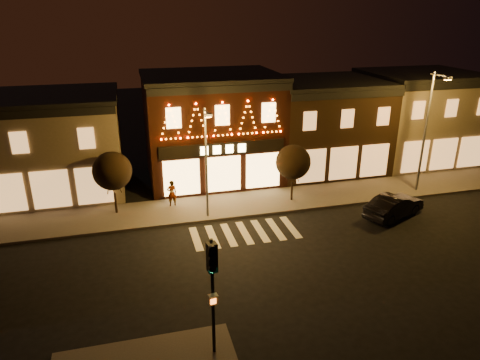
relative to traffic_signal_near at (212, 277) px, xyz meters
name	(u,v)px	position (x,y,z in m)	size (l,w,h in m)	color
ground	(264,267)	(3.82, 5.63, -3.68)	(120.00, 120.00, 0.00)	black
sidewalk_far	(257,202)	(5.82, 13.63, -3.61)	(44.00, 4.00, 0.15)	#47423D
building_left	(34,145)	(-9.18, 19.62, -0.02)	(12.20, 8.28, 7.30)	#6A614B
building_pulp	(212,127)	(3.82, 19.61, 0.48)	(10.20, 8.34, 8.30)	black
building_right_a	(323,125)	(13.32, 19.62, 0.08)	(9.20, 8.28, 7.50)	#352212
building_right_b	(417,117)	(22.32, 19.62, 0.23)	(9.20, 8.28, 7.80)	#6A614B
traffic_signal_near	(212,277)	(0.00, 0.00, 0.00)	(0.39, 0.52, 5.01)	black
streetlamp_mid	(206,156)	(2.03, 12.09, 0.65)	(0.46, 1.63, 7.13)	#59595E
streetlamp_right	(428,124)	(17.94, 12.46, 1.55)	(0.64, 1.99, 8.66)	#59595E
tree_left	(112,171)	(-3.75, 14.27, -0.60)	(2.51, 2.51, 4.19)	black
tree_right	(293,162)	(8.27, 13.32, -0.72)	(2.41, 2.41, 4.02)	black
dark_sedan	(394,206)	(13.90, 9.39, -2.92)	(1.60, 4.59, 1.51)	black
pedestrian	(172,193)	(-0.03, 14.46, -2.62)	(0.67, 0.44, 1.83)	gray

